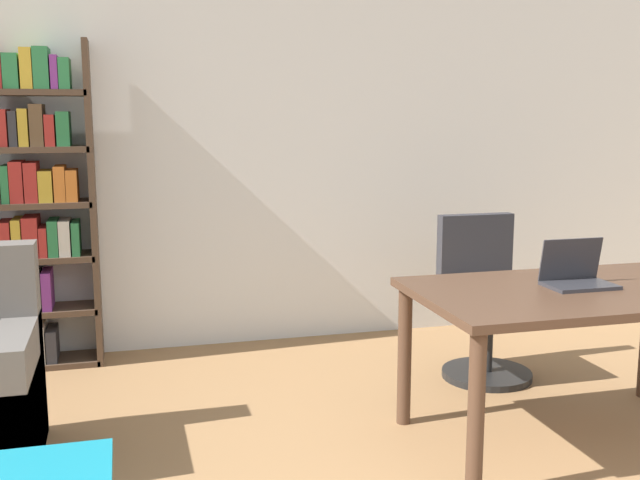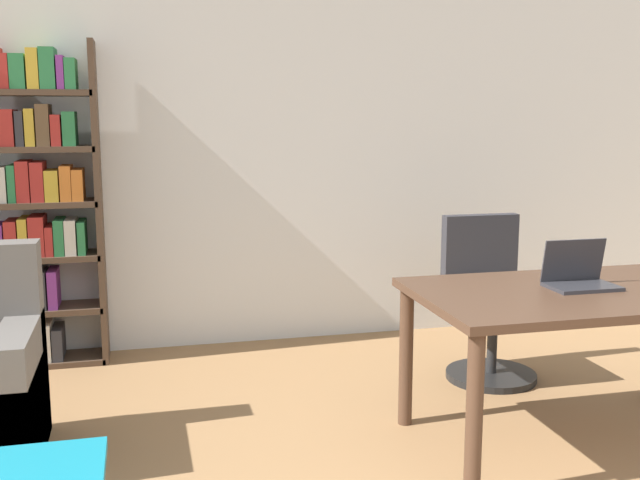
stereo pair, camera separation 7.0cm
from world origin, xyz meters
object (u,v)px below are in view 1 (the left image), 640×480
at_px(laptop, 576,276).
at_px(bookshelf, 23,206).
at_px(desk, 578,308).
at_px(office_chair, 484,303).

relative_size(laptop, bookshelf, 0.16).
xyz_separation_m(desk, laptop, (0.01, 0.05, 0.14)).
height_order(desk, bookshelf, bookshelf).
distance_m(office_chair, bookshelf, 2.85).
xyz_separation_m(laptop, office_chair, (0.00, 0.91, -0.36)).
height_order(laptop, office_chair, laptop).
xyz_separation_m(desk, office_chair, (0.01, 0.96, -0.22)).
bearing_deg(laptop, office_chair, 89.99).
distance_m(laptop, bookshelf, 3.20).
bearing_deg(office_chair, bookshelf, 162.10).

